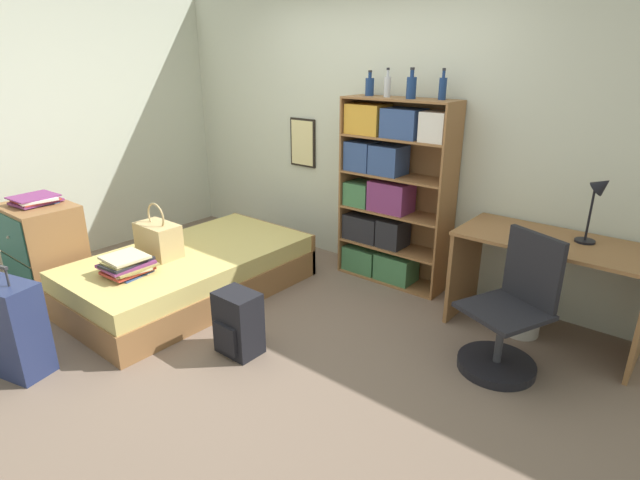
% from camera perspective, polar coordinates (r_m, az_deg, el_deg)
% --- Properties ---
extents(ground_plane, '(14.00, 14.00, 0.00)m').
position_cam_1_polar(ground_plane, '(4.00, -7.31, -9.38)').
color(ground_plane, '#756051').
extents(wall_back, '(10.00, 0.09, 2.60)m').
position_cam_1_polar(wall_back, '(4.75, 6.29, 12.11)').
color(wall_back, beige).
rests_on(wall_back, ground_plane).
extents(wall_left, '(0.06, 10.00, 2.60)m').
position_cam_1_polar(wall_left, '(5.63, -26.20, 11.48)').
color(wall_left, beige).
rests_on(wall_left, ground_plane).
extents(bed, '(1.12, 2.02, 0.40)m').
position_cam_1_polar(bed, '(4.48, -14.31, -3.66)').
color(bed, olive).
rests_on(bed, ground_plane).
extents(handbag, '(0.38, 0.23, 0.45)m').
position_cam_1_polar(handbag, '(4.34, -17.98, 0.11)').
color(handbag, tan).
rests_on(handbag, bed).
extents(book_stack_on_bed, '(0.33, 0.37, 0.15)m').
position_cam_1_polar(book_stack_on_bed, '(4.07, -21.16, -2.72)').
color(book_stack_on_bed, '#334C84').
rests_on(book_stack_on_bed, bed).
extents(suitcase, '(0.63, 0.38, 0.77)m').
position_cam_1_polar(suitcase, '(3.88, -32.45, -8.26)').
color(suitcase, navy).
rests_on(suitcase, ground_plane).
extents(dresser, '(0.64, 0.50, 0.81)m').
position_cam_1_polar(dresser, '(4.87, -28.94, -1.07)').
color(dresser, olive).
rests_on(dresser, ground_plane).
extents(magazine_pile_on_dresser, '(0.34, 0.37, 0.07)m').
position_cam_1_polar(magazine_pile_on_dresser, '(4.78, -29.73, 4.02)').
color(magazine_pile_on_dresser, '#334C84').
rests_on(magazine_pile_on_dresser, dresser).
extents(bookcase, '(1.01, 0.33, 1.64)m').
position_cam_1_polar(bookcase, '(4.51, 7.60, 5.48)').
color(bookcase, olive).
rests_on(bookcase, ground_plane).
extents(bottle_green, '(0.08, 0.08, 0.21)m').
position_cam_1_polar(bottle_green, '(4.53, 5.70, 17.11)').
color(bottle_green, navy).
rests_on(bottle_green, bookcase).
extents(bottle_brown, '(0.06, 0.06, 0.24)m').
position_cam_1_polar(bottle_brown, '(4.38, 7.71, 17.05)').
color(bottle_brown, '#B7BCC1').
rests_on(bottle_brown, bookcase).
extents(bottle_clear, '(0.08, 0.08, 0.24)m').
position_cam_1_polar(bottle_clear, '(4.24, 10.40, 16.83)').
color(bottle_clear, navy).
rests_on(bottle_clear, bookcase).
extents(bottle_blue, '(0.06, 0.06, 0.24)m').
position_cam_1_polar(bottle_blue, '(4.19, 13.84, 16.54)').
color(bottle_blue, navy).
rests_on(bottle_blue, bookcase).
extents(desk, '(1.28, 0.63, 0.76)m').
position_cam_1_polar(desk, '(3.93, 24.70, -3.06)').
color(desk, olive).
rests_on(desk, ground_plane).
extents(desk_lamp, '(0.18, 0.13, 0.49)m').
position_cam_1_polar(desk_lamp, '(3.81, 29.25, 4.36)').
color(desk_lamp, black).
rests_on(desk_lamp, desk).
extents(desk_chair, '(0.60, 0.60, 0.93)m').
position_cam_1_polar(desk_chair, '(3.53, 20.59, -9.49)').
color(desk_chair, black).
rests_on(desk_chair, ground_plane).
extents(backpack, '(0.30, 0.25, 0.46)m').
position_cam_1_polar(backpack, '(3.55, -9.36, -9.39)').
color(backpack, black).
rests_on(backpack, ground_plane).
extents(waste_bin, '(0.25, 0.25, 0.24)m').
position_cam_1_polar(waste_bin, '(4.07, 22.16, -8.35)').
color(waste_bin, '#B7B2A8').
rests_on(waste_bin, ground_plane).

